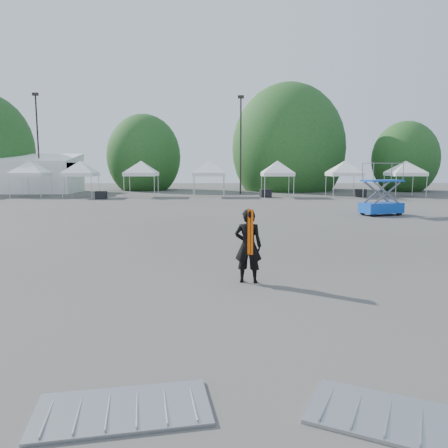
{
  "coord_description": "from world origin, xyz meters",
  "views": [
    {
      "loc": [
        0.3,
        -12.5,
        2.9
      ],
      "look_at": [
        0.57,
        -0.59,
        1.3
      ],
      "focal_mm": 35.0,
      "sensor_mm": 36.0,
      "label": 1
    }
  ],
  "objects": [
    {
      "name": "tent_c",
      "position": [
        -11.85,
        27.75,
        3.06
      ],
      "size": [
        3.92,
        3.92,
        3.88
      ],
      "color": "silver",
      "rests_on": "ground"
    },
    {
      "name": "barrier_left",
      "position": [
        -0.79,
        -7.62,
        0.03
      ],
      "size": [
        2.19,
        1.35,
        0.07
      ],
      "rotation": [
        0.0,
        0.0,
        0.16
      ],
      "color": "#999CA1",
      "rests_on": "ground"
    },
    {
      "name": "tent_g",
      "position": [
        12.4,
        27.9,
        3.06
      ],
      "size": [
        4.11,
        4.11,
        3.88
      ],
      "color": "silver",
      "rests_on": "ground"
    },
    {
      "name": "crate_east",
      "position": [
        13.92,
        27.64,
        0.36
      ],
      "size": [
        1.03,
        0.86,
        0.72
      ],
      "primitive_type": "cube",
      "rotation": [
        0.0,
        0.0,
        -0.15
      ],
      "color": "black",
      "rests_on": "ground"
    },
    {
      "name": "scissor_lift",
      "position": [
        10.09,
        12.73,
        1.54
      ],
      "size": [
        2.61,
        1.85,
        3.05
      ],
      "rotation": [
        0.0,
        0.0,
        0.31
      ],
      "color": "#0E4FB6",
      "rests_on": "ground"
    },
    {
      "name": "marquee",
      "position": [
        -22.0,
        35.0,
        1.97
      ],
      "size": [
        15.0,
        6.25,
        4.23
      ],
      "color": "white",
      "rests_on": "ground"
    },
    {
      "name": "tree_mid_w",
      "position": [
        -8.0,
        40.0,
        3.93
      ],
      "size": [
        4.16,
        4.16,
        6.33
      ],
      "color": "#382314",
      "rests_on": "ground"
    },
    {
      "name": "tent_b",
      "position": [
        -16.84,
        28.88,
        3.06
      ],
      "size": [
        4.21,
        4.21,
        3.88
      ],
      "color": "silver",
      "rests_on": "ground"
    },
    {
      "name": "light_pole_east",
      "position": [
        3.0,
        32.0,
        5.52
      ],
      "size": [
        0.6,
        0.25,
        9.8
      ],
      "color": "black",
      "rests_on": "ground"
    },
    {
      "name": "man",
      "position": [
        1.14,
        -1.89,
        0.93
      ],
      "size": [
        0.74,
        0.55,
        1.85
      ],
      "rotation": [
        0.0,
        0.0,
        2.97
      ],
      "color": "black",
      "rests_on": "ground"
    },
    {
      "name": "crate_mid",
      "position": [
        5.01,
        27.27,
        0.38
      ],
      "size": [
        1.08,
        0.9,
        0.75
      ],
      "primitive_type": "cube",
      "rotation": [
        0.0,
        0.0,
        0.17
      ],
      "color": "black",
      "rests_on": "ground"
    },
    {
      "name": "crate_west",
      "position": [
        -9.49,
        25.55,
        0.34
      ],
      "size": [
        0.92,
        0.74,
        0.68
      ],
      "primitive_type": "cube",
      "rotation": [
        0.0,
        0.0,
        -0.06
      ],
      "color": "black",
      "rests_on": "ground"
    },
    {
      "name": "tent_f",
      "position": [
        6.15,
        27.81,
        3.06
      ],
      "size": [
        3.97,
        3.97,
        3.88
      ],
      "color": "silver",
      "rests_on": "ground"
    },
    {
      "name": "tent_e",
      "position": [
        -0.17,
        28.49,
        3.06
      ],
      "size": [
        4.25,
        4.25,
        3.88
      ],
      "color": "silver",
      "rests_on": "ground"
    },
    {
      "name": "light_pole_west",
      "position": [
        -18.0,
        34.0,
        5.77
      ],
      "size": [
        0.6,
        0.25,
        10.3
      ],
      "color": "black",
      "rests_on": "ground"
    },
    {
      "name": "tree_far_e",
      "position": [
        22.0,
        37.0,
        3.63
      ],
      "size": [
        3.84,
        3.84,
        5.84
      ],
      "color": "#382314",
      "rests_on": "ground"
    },
    {
      "name": "barrier_mid",
      "position": [
        2.46,
        -7.93,
        0.03
      ],
      "size": [
        2.38,
        1.91,
        0.07
      ],
      "rotation": [
        0.0,
        0.0,
        -0.47
      ],
      "color": "#999CA1",
      "rests_on": "ground"
    },
    {
      "name": "tent_d",
      "position": [
        -6.47,
        28.56,
        3.06
      ],
      "size": [
        4.16,
        4.16,
        3.88
      ],
      "color": "silver",
      "rests_on": "ground"
    },
    {
      "name": "tree_mid_e",
      "position": [
        9.0,
        39.0,
        4.84
      ],
      "size": [
        5.12,
        5.12,
        7.79
      ],
      "color": "#382314",
      "rests_on": "ground"
    },
    {
      "name": "ground",
      "position": [
        0.0,
        0.0,
        0.0
      ],
      "size": [
        120.0,
        120.0,
        0.0
      ],
      "primitive_type": "plane",
      "color": "#474442",
      "rests_on": "ground"
    },
    {
      "name": "tent_h",
      "position": [
        18.28,
        28.32,
        3.06
      ],
      "size": [
        4.28,
        4.28,
        3.88
      ],
      "color": "silver",
      "rests_on": "ground"
    }
  ]
}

